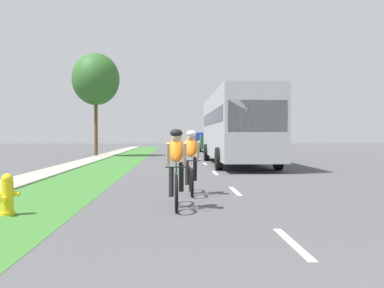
# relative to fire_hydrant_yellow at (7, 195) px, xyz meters

# --- Properties ---
(ground_plane) EXTENTS (120.00, 120.00, 0.00)m
(ground_plane) POSITION_rel_fire_hydrant_yellow_xyz_m (4.63, 13.31, -0.37)
(ground_plane) COLOR #4C4C4F
(grass_verge) EXTENTS (2.45, 70.00, 0.01)m
(grass_verge) POSITION_rel_fire_hydrant_yellow_xyz_m (0.00, 13.31, -0.37)
(grass_verge) COLOR #38722D
(grass_verge) RESTS_ON ground_plane
(sidewalk_concrete) EXTENTS (1.25, 70.00, 0.10)m
(sidewalk_concrete) POSITION_rel_fire_hydrant_yellow_xyz_m (-1.85, 13.31, -0.37)
(sidewalk_concrete) COLOR #9E998E
(sidewalk_concrete) RESTS_ON ground_plane
(lane_markings_center) EXTENTS (0.12, 52.20, 0.01)m
(lane_markings_center) POSITION_rel_fire_hydrant_yellow_xyz_m (4.63, 17.31, -0.37)
(lane_markings_center) COLOR white
(lane_markings_center) RESTS_ON ground_plane
(fire_hydrant_yellow) EXTENTS (0.44, 0.38, 0.76)m
(fire_hydrant_yellow) POSITION_rel_fire_hydrant_yellow_xyz_m (0.00, 0.00, 0.00)
(fire_hydrant_yellow) COLOR yellow
(fire_hydrant_yellow) RESTS_ON ground_plane
(cyclist_lead) EXTENTS (0.42, 1.72, 1.58)m
(cyclist_lead) POSITION_rel_fire_hydrant_yellow_xyz_m (3.08, 0.61, 0.44)
(cyclist_lead) COLOR black
(cyclist_lead) RESTS_ON ground_plane
(cyclist_trailing) EXTENTS (0.42, 1.72, 1.58)m
(cyclist_trailing) POSITION_rel_fire_hydrant_yellow_xyz_m (3.46, 2.73, 0.44)
(cyclist_trailing) COLOR black
(cyclist_trailing) RESTS_ON ground_plane
(bus_silver) EXTENTS (2.78, 11.60, 3.48)m
(bus_silver) POSITION_rel_fire_hydrant_yellow_xyz_m (6.17, 14.01, 1.61)
(bus_silver) COLOR #A5A8AD
(bus_silver) RESTS_ON ground_plane
(sedan_dark_green) EXTENTS (1.98, 4.30, 1.52)m
(sedan_dark_green) POSITION_rel_fire_hydrant_yellow_xyz_m (6.22, 32.06, 0.40)
(sedan_dark_green) COLOR #194C2D
(sedan_dark_green) RESTS_ON ground_plane
(suv_blue) EXTENTS (2.15, 4.70, 1.79)m
(suv_blue) POSITION_rel_fire_hydrant_yellow_xyz_m (5.86, 42.50, 0.58)
(suv_blue) COLOR #23389E
(suv_blue) RESTS_ON ground_plane
(street_tree_near) EXTENTS (3.30, 3.30, 7.22)m
(street_tree_near) POSITION_rel_fire_hydrant_yellow_xyz_m (-2.42, 23.17, 5.01)
(street_tree_near) COLOR brown
(street_tree_near) RESTS_ON ground_plane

